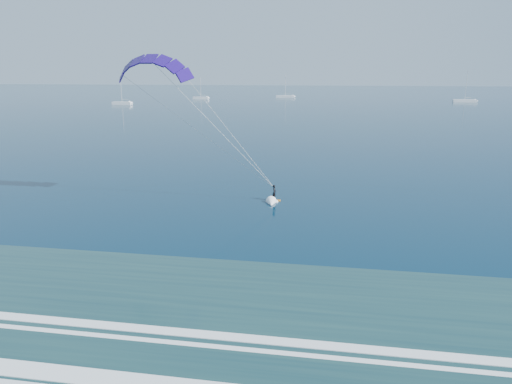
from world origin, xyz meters
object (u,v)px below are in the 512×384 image
Objects in this scene: sailboat_0 at (122,103)px; sailboat_3 at (465,101)px; sailboat_2 at (285,96)px; kitesurfer_rig at (211,123)px; sailboat_1 at (201,98)px.

sailboat_3 is at bearing 15.41° from sailboat_0.
sailboat_0 is 0.82× the size of sailboat_3.
kitesurfer_rig is at bearing -86.44° from sailboat_2.
sailboat_2 is at bearing 46.29° from sailboat_0.
sailboat_1 is 120.54m from sailboat_3.
sailboat_1 is at bearing 63.45° from sailboat_0.
sailboat_1 is at bearing -151.93° from sailboat_2.
kitesurfer_rig reaches higher than sailboat_2.
sailboat_1 is 0.85× the size of sailboat_2.
kitesurfer_rig is at bearing -111.87° from sailboat_3.
sailboat_2 is (60.14, 62.92, 0.01)m from sailboat_0.
sailboat_3 is at bearing 68.13° from kitesurfer_rig.
sailboat_3 is (81.38, -23.91, 0.01)m from sailboat_2.
sailboat_3 is (141.52, 39.01, 0.02)m from sailboat_0.
sailboat_1 is 0.79× the size of sailboat_3.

